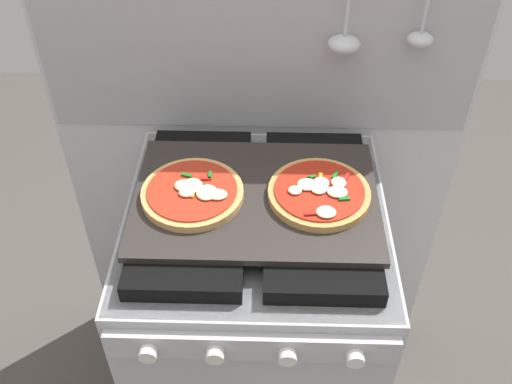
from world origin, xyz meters
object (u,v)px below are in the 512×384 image
Objects in this scene: baking_tray at (256,198)px; pizza_left at (193,193)px; pizza_right at (319,193)px; stove at (256,320)px.

pizza_left reaches higher than baking_tray.
pizza_right is at bearing -0.12° from baking_tray.
pizza_left is at bearing -176.66° from baking_tray.
baking_tray is 0.14m from pizza_left.
pizza_left is 0.28m from pizza_right.
baking_tray is 2.40× the size of pizza_left.
stove is at bearing 2.66° from pizza_left.
pizza_right reaches higher than stove.
pizza_left is (-0.14, -0.01, 0.02)m from baking_tray.
baking_tray is (0.00, 0.00, 0.46)m from stove.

